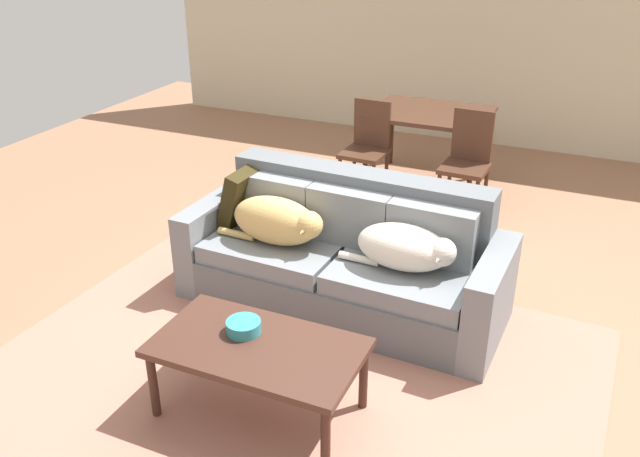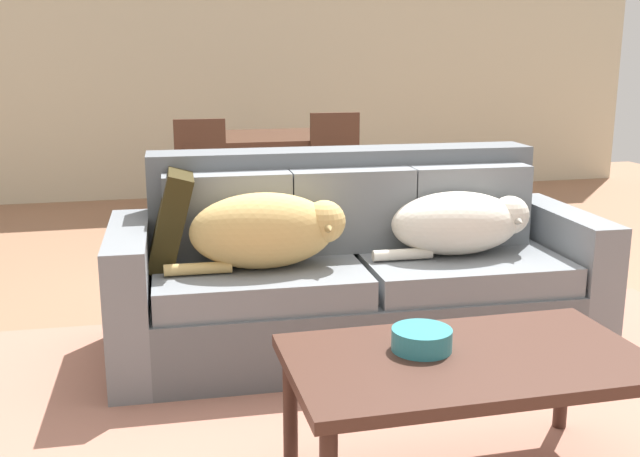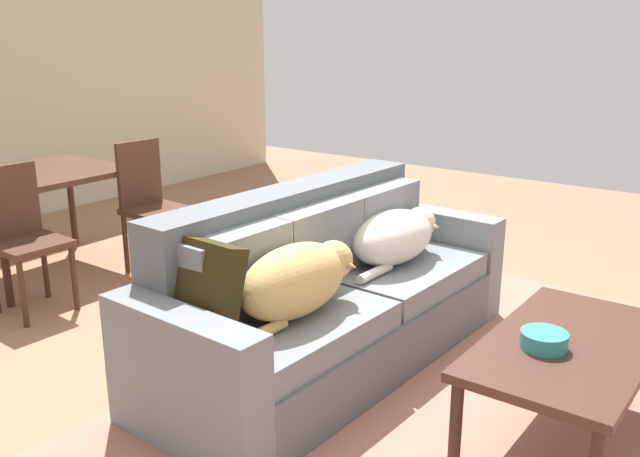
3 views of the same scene
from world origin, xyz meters
name	(u,v)px [view 2 (image 2 of 3)]	position (x,y,z in m)	size (l,w,h in m)	color
ground_plane	(370,341)	(0.00, 0.00, 0.00)	(10.00, 10.00, 0.00)	#96684D
back_partition	(248,53)	(0.00, 4.00, 1.35)	(8.00, 0.12, 2.70)	beige
area_rug	(420,432)	(-0.09, -0.91, 0.01)	(3.56, 2.73, 0.01)	#AD725E
couch	(354,273)	(-0.09, -0.01, 0.35)	(2.26, 0.93, 0.91)	slate
dog_on_left_cushion	(268,230)	(-0.52, -0.16, 0.62)	(0.79, 0.34, 0.33)	tan
dog_on_right_cushion	(460,223)	(0.38, -0.14, 0.60)	(0.76, 0.37, 0.29)	silver
throw_pillow_by_left_arm	(170,218)	(-0.93, 0.07, 0.65)	(0.11, 0.43, 0.43)	#2F2710
coffee_table	(466,370)	(-0.08, -1.26, 0.41)	(1.12, 0.63, 0.46)	#45291F
bowl_on_coffee_table	(422,339)	(-0.21, -1.19, 0.49)	(0.19, 0.19, 0.07)	teal
dining_table	(255,145)	(-0.18, 2.45, 0.67)	(1.14, 0.90, 0.74)	#45291C
dining_chair_near_left	(202,179)	(-0.64, 1.91, 0.51)	(0.42, 0.42, 0.91)	#45291C
dining_chair_near_right	(338,173)	(0.33, 1.86, 0.52)	(0.42, 0.42, 0.94)	#45291C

